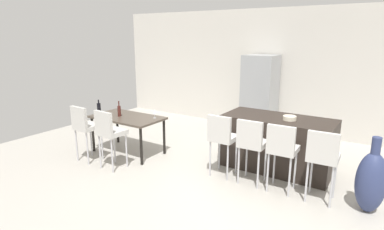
{
  "coord_description": "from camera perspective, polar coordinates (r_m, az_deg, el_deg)",
  "views": [
    {
      "loc": [
        2.03,
        -4.43,
        2.27
      ],
      "look_at": [
        -1.09,
        0.31,
        0.85
      ],
      "focal_mm": 29.72,
      "sensor_mm": 36.0,
      "label": 1
    }
  ],
  "objects": [
    {
      "name": "fruit_bowl",
      "position": [
        5.46,
        17.11,
        -0.52
      ],
      "size": [
        0.21,
        0.21,
        0.07
      ],
      "primitive_type": "cylinder",
      "color": "beige",
      "rests_on": "kitchen_island"
    },
    {
      "name": "wine_bottle_middle",
      "position": [
        6.34,
        -12.93,
        0.76
      ],
      "size": [
        0.07,
        0.07,
        0.3
      ],
      "color": "#471E19",
      "rests_on": "dining_table"
    },
    {
      "name": "refrigerator",
      "position": [
        7.68,
        12.02,
        3.63
      ],
      "size": [
        0.72,
        0.68,
        1.84
      ],
      "primitive_type": "cube",
      "color": "#939699",
      "rests_on": "ground_plane"
    },
    {
      "name": "dining_table",
      "position": [
        6.33,
        -11.53,
        -0.88
      ],
      "size": [
        1.41,
        0.78,
        0.74
      ],
      "color": "#4C4238",
      "rests_on": "ground_plane"
    },
    {
      "name": "bar_chair_middle",
      "position": [
        4.95,
        10.66,
        -4.69
      ],
      "size": [
        0.41,
        0.41,
        1.05
      ],
      "color": "beige",
      "rests_on": "ground_plane"
    },
    {
      "name": "dining_chair_far",
      "position": [
        5.6,
        -14.66,
        -2.7
      ],
      "size": [
        0.42,
        0.42,
        1.05
      ],
      "color": "beige",
      "rests_on": "ground_plane"
    },
    {
      "name": "bar_chair_far",
      "position": [
        4.68,
        22.43,
        -6.66
      ],
      "size": [
        0.42,
        0.42,
        1.05
      ],
      "color": "beige",
      "rests_on": "ground_plane"
    },
    {
      "name": "back_wall",
      "position": [
        7.8,
        18.23,
        7.33
      ],
      "size": [
        10.0,
        0.12,
        2.9
      ],
      "primitive_type": "cube",
      "color": "beige",
      "rests_on": "ground_plane"
    },
    {
      "name": "kitchen_island",
      "position": [
        5.71,
        15.01,
        -4.92
      ],
      "size": [
        1.84,
        0.86,
        0.92
      ],
      "primitive_type": "cube",
      "color": "black",
      "rests_on": "ground_plane"
    },
    {
      "name": "floor_vase",
      "position": [
        4.82,
        29.44,
        -10.36
      ],
      "size": [
        0.38,
        0.38,
        1.03
      ],
      "color": "navy",
      "rests_on": "ground_plane"
    },
    {
      "name": "ground_plane",
      "position": [
        5.37,
        8.03,
        -11.07
      ],
      "size": [
        10.0,
        10.0,
        0.0
      ],
      "primitive_type": "plane",
      "color": "#ADA89E"
    },
    {
      "name": "bar_chair_right",
      "position": [
        4.8,
        15.87,
        -5.6
      ],
      "size": [
        0.42,
        0.42,
        1.05
      ],
      "color": "beige",
      "rests_on": "ground_plane"
    },
    {
      "name": "dining_chair_near",
      "position": [
        6.08,
        -18.68,
        -1.69
      ],
      "size": [
        0.42,
        0.42,
        1.05
      ],
      "color": "beige",
      "rests_on": "ground_plane"
    },
    {
      "name": "wine_bottle_inner",
      "position": [
        6.65,
        -16.36,
        1.18
      ],
      "size": [
        0.07,
        0.07,
        0.29
      ],
      "color": "black",
      "rests_on": "dining_table"
    },
    {
      "name": "wine_glass_left",
      "position": [
        6.08,
        -6.75,
        0.6
      ],
      "size": [
        0.07,
        0.07,
        0.17
      ],
      "color": "silver",
      "rests_on": "dining_table"
    },
    {
      "name": "bar_chair_left",
      "position": [
        5.16,
        5.42,
        -3.74
      ],
      "size": [
        0.4,
        0.4,
        1.05
      ],
      "color": "beige",
      "rests_on": "ground_plane"
    }
  ]
}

